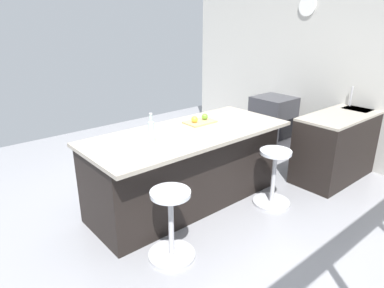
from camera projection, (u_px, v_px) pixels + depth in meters
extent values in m
plane|color=gray|center=(186.00, 213.00, 3.88)|extent=(7.33, 7.33, 0.00)
cube|color=beige|center=(331.00, 64.00, 5.09)|extent=(0.12, 5.61, 2.89)
cylinder|color=white|center=(308.00, 6.00, 5.10)|extent=(0.03, 0.28, 0.28)
cube|color=black|center=(347.00, 143.00, 4.82)|extent=(1.87, 0.60, 0.87)
cube|color=#9E9384|center=(352.00, 112.00, 4.66)|extent=(1.87, 0.60, 0.03)
cube|color=#38383D|center=(359.00, 112.00, 4.82)|extent=(0.44, 0.36, 0.12)
cylinder|color=#B7B7BC|center=(351.00, 96.00, 4.86)|extent=(0.02, 0.02, 0.28)
cube|color=#38383D|center=(273.00, 123.00, 5.74)|extent=(0.60, 0.60, 0.87)
cube|color=black|center=(288.00, 129.00, 5.53)|extent=(0.44, 0.01, 0.32)
cube|color=black|center=(186.00, 169.00, 3.99)|extent=(2.30, 0.82, 0.86)
cube|color=#9E9384|center=(189.00, 133.00, 3.80)|extent=(2.36, 1.02, 0.04)
cylinder|color=#B7B7BC|center=(271.00, 202.00, 4.09)|extent=(0.44, 0.44, 0.03)
cylinder|color=#B7B7BC|center=(273.00, 178.00, 3.99)|extent=(0.05, 0.05, 0.62)
cylinder|color=silver|center=(276.00, 152.00, 3.87)|extent=(0.36, 0.36, 0.04)
cylinder|color=#B7B7BC|center=(172.00, 254.00, 3.19)|extent=(0.44, 0.44, 0.03)
cylinder|color=#B7B7BC|center=(171.00, 226.00, 3.08)|extent=(0.05, 0.05, 0.62)
cylinder|color=silver|center=(170.00, 193.00, 2.97)|extent=(0.36, 0.36, 0.04)
cube|color=tan|center=(200.00, 122.00, 4.09)|extent=(0.36, 0.24, 0.02)
sphere|color=#609E2D|center=(205.00, 117.00, 4.14)|extent=(0.07, 0.07, 0.07)
sphere|color=gold|center=(195.00, 119.00, 4.02)|extent=(0.08, 0.08, 0.08)
cylinder|color=silver|center=(152.00, 133.00, 3.39)|extent=(0.06, 0.06, 0.22)
cylinder|color=silver|center=(151.00, 118.00, 3.34)|extent=(0.03, 0.03, 0.08)
cylinder|color=#B7B7BC|center=(151.00, 114.00, 3.32)|extent=(0.03, 0.03, 0.02)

